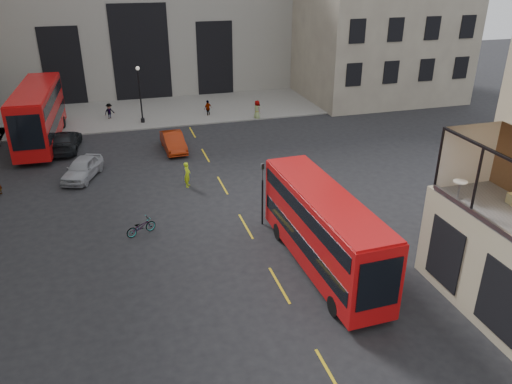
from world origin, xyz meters
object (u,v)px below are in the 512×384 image
object	(u,v)px
bicycle	(141,227)
pedestrian_b	(109,112)
cyclist	(187,175)
pedestrian_c	(208,108)
cafe_table_far	(460,187)
car_b	(173,142)
car_c	(65,141)
bus_far	(38,112)
traffic_light_far	(28,125)
traffic_light_near	(262,186)
street_lamp_b	(141,98)
pedestrian_d	(257,110)
car_a	(82,168)
bus_near	(323,227)

from	to	relation	value
bicycle	pedestrian_b	distance (m)	23.30
cyclist	pedestrian_c	size ratio (longest dim) A/B	1.09
pedestrian_c	cafe_table_far	world-z (taller)	cafe_table_far
car_b	car_c	world-z (taller)	car_c
bus_far	car_c	world-z (taller)	bus_far
traffic_light_far	cyclist	size ratio (longest dim) A/B	2.19
traffic_light_near	cyclist	distance (m)	7.48
bus_far	cyclist	distance (m)	16.01
traffic_light_far	street_lamp_b	distance (m)	10.82
street_lamp_b	cyclist	bearing A→B (deg)	-83.69
street_lamp_b	cyclist	distance (m)	15.63
street_lamp_b	pedestrian_d	distance (m)	10.95
car_c	traffic_light_far	bearing A→B (deg)	15.41
bicycle	cyclist	world-z (taller)	cyclist
cyclist	cafe_table_far	xyz separation A→B (m)	(9.71, -14.65, 4.24)
pedestrian_b	pedestrian_c	world-z (taller)	pedestrian_b
pedestrian_d	pedestrian_b	bearing A→B (deg)	54.01
car_c	pedestrian_d	xyz separation A→B (m)	(17.32, 3.91, 0.15)
traffic_light_near	car_a	world-z (taller)	traffic_light_near
traffic_light_near	bicycle	xyz separation A→B (m)	(-6.86, 0.81, -1.96)
bus_near	cafe_table_far	size ratio (longest dim) A/B	13.44
traffic_light_far	car_c	xyz separation A→B (m)	(2.41, 0.43, -1.66)
traffic_light_far	bicycle	xyz separation A→B (m)	(7.14, -15.19, -1.96)
car_c	bus_near	bearing A→B (deg)	126.66
car_b	cafe_table_far	distance (m)	24.40
bus_far	car_b	size ratio (longest dim) A/B	2.71
car_c	cyclist	size ratio (longest dim) A/B	3.02
car_b	cyclist	size ratio (longest dim) A/B	2.55
pedestrian_b	car_a	bearing A→B (deg)	-129.96
bus_far	pedestrian_d	xyz separation A→B (m)	(19.19, 1.58, -1.75)
pedestrian_c	pedestrian_d	size ratio (longest dim) A/B	0.87
traffic_light_near	street_lamp_b	world-z (taller)	street_lamp_b
traffic_light_far	car_b	size ratio (longest dim) A/B	0.86
traffic_light_far	car_a	world-z (taller)	traffic_light_far
traffic_light_near	cafe_table_far	world-z (taller)	cafe_table_far
car_a	traffic_light_far	bearing A→B (deg)	144.86
pedestrian_b	pedestrian_d	xyz separation A→B (m)	(13.64, -3.75, 0.12)
bicycle	car_a	bearing A→B (deg)	-4.61
cafe_table_far	traffic_light_near	bearing A→B (deg)	128.35
bus_far	cafe_table_far	bearing A→B (deg)	-53.50
car_a	car_c	distance (m)	6.55
traffic_light_near	traffic_light_far	size ratio (longest dim) A/B	1.00
bicycle	cyclist	bearing A→B (deg)	-56.03
car_a	pedestrian_d	distance (m)	18.90
car_a	cafe_table_far	distance (m)	24.95
bus_near	cyclist	world-z (taller)	bus_near
bus_near	traffic_light_near	bearing A→B (deg)	106.32
bus_far	cafe_table_far	distance (m)	33.52
pedestrian_c	car_c	bearing A→B (deg)	-6.39
bus_near	bus_far	bearing A→B (deg)	122.08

